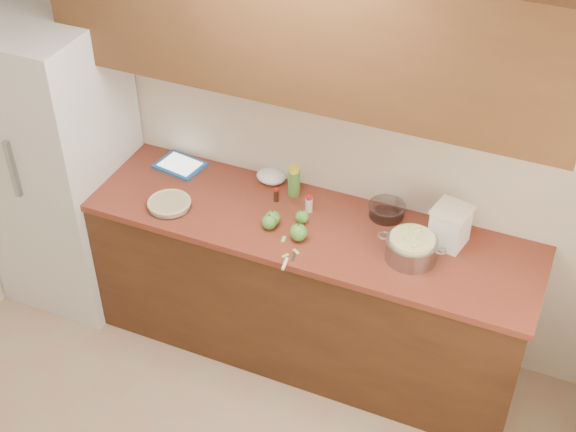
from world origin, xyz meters
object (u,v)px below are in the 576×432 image
at_px(pie, 169,204).
at_px(flour_canister, 450,226).
at_px(tablet, 180,165).
at_px(colander, 411,248).

height_order(pie, flour_canister, flour_canister).
height_order(pie, tablet, pie).
height_order(pie, colander, colander).
xyz_separation_m(pie, tablet, (-0.13, 0.35, -0.01)).
relative_size(pie, tablet, 0.84).
bearing_deg(flour_canister, pie, -168.34).
height_order(flour_canister, tablet, flour_canister).
relative_size(colander, tablet, 1.19).
relative_size(colander, flour_canister, 1.59).
relative_size(pie, flour_canister, 1.12).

